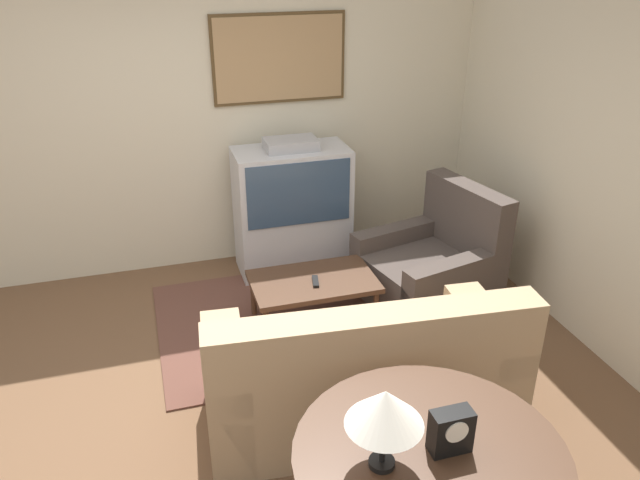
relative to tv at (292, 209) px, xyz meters
name	(u,v)px	position (x,y,z in m)	size (l,w,h in m)	color
ground_plane	(236,409)	(-0.83, -1.74, -0.57)	(12.00, 12.00, 0.00)	brown
wall_back	(185,117)	(-0.81, 0.39, 0.78)	(12.00, 0.10, 2.70)	beige
wall_right	(623,170)	(1.80, -1.74, 0.78)	(0.06, 12.00, 2.70)	beige
area_rug	(294,319)	(-0.21, -0.84, -0.57)	(2.09, 1.61, 0.01)	brown
tv	(292,209)	(0.00, 0.00, 0.00)	(0.97, 0.50, 1.21)	#B7B7BC
couch	(362,376)	(-0.09, -2.06, -0.24)	(1.93, 1.00, 0.94)	tan
armchair	(432,267)	(0.96, -0.84, -0.29)	(1.11, 1.07, 0.94)	#473D38
coffee_table	(313,284)	(-0.08, -0.93, -0.23)	(0.94, 0.58, 0.39)	#472D1E
console_table	(430,464)	(-0.19, -3.13, 0.14)	(1.18, 1.18, 0.78)	#472D1E
table_lamp	(385,409)	(-0.41, -3.13, 0.50)	(0.32, 0.32, 0.38)	black
mantel_clock	(451,431)	(-0.11, -3.14, 0.30)	(0.18, 0.10, 0.20)	black
remote	(315,281)	(-0.07, -0.98, -0.17)	(0.08, 0.17, 0.02)	black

